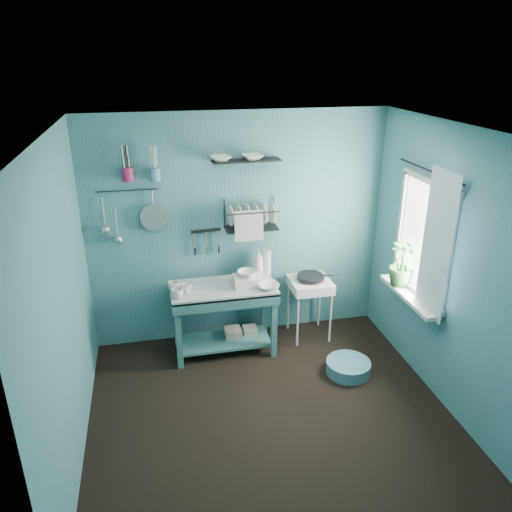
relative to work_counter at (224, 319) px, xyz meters
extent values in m
plane|color=black|center=(0.24, -1.13, -0.39)|extent=(3.20, 3.20, 0.00)
plane|color=silver|center=(0.24, -1.13, 2.11)|extent=(3.20, 3.20, 0.00)
plane|color=#396F74|center=(0.24, 0.37, 0.86)|extent=(3.20, 0.00, 3.20)
plane|color=#396F74|center=(0.24, -2.63, 0.86)|extent=(3.20, 0.00, 3.20)
plane|color=#396F74|center=(-1.36, -1.13, 0.86)|extent=(0.00, 3.00, 3.00)
plane|color=#396F74|center=(1.84, -1.13, 0.86)|extent=(0.00, 3.00, 3.00)
cube|color=#316765|center=(0.00, 0.00, 0.00)|extent=(1.11, 0.59, 0.77)
imported|color=silver|center=(-0.48, -0.16, 0.43)|extent=(0.12, 0.12, 0.10)
imported|color=silver|center=(-0.38, -0.06, 0.43)|extent=(0.14, 0.14, 0.09)
imported|color=silver|center=(-0.50, 0.00, 0.43)|extent=(0.17, 0.17, 0.10)
cube|color=silver|center=(0.25, -0.02, 0.44)|extent=(0.28, 0.22, 0.10)
imported|color=silver|center=(0.25, -0.02, 0.52)|extent=(0.20, 0.19, 0.06)
imported|color=silver|center=(0.42, 0.20, 0.54)|extent=(0.11, 0.12, 0.30)
cylinder|color=silver|center=(0.52, 0.22, 0.53)|extent=(0.09, 0.09, 0.28)
imported|color=silver|center=(0.45, -0.15, 0.41)|extent=(0.22, 0.22, 0.05)
cube|color=silver|center=(0.99, 0.10, -0.04)|extent=(0.47, 0.47, 0.70)
cylinder|color=black|center=(0.99, 0.10, 0.35)|extent=(0.30, 0.30, 0.03)
cube|color=black|center=(-0.11, 0.34, 0.89)|extent=(0.32, 0.04, 0.03)
cube|color=black|center=(0.35, 0.24, 1.07)|extent=(0.55, 0.25, 0.32)
cube|color=black|center=(0.31, 0.27, 1.63)|extent=(0.71, 0.20, 0.01)
imported|color=silver|center=(0.05, 0.27, 1.70)|extent=(0.23, 0.23, 0.05)
imported|color=silver|center=(0.38, 0.27, 1.69)|extent=(0.23, 0.23, 0.05)
cylinder|color=#951B4D|center=(-0.86, 0.29, 1.54)|extent=(0.11, 0.11, 0.13)
cylinder|color=teal|center=(-0.60, 0.29, 1.53)|extent=(0.11, 0.11, 0.13)
cylinder|color=#ACAFB5|center=(-0.64, 0.32, 1.08)|extent=(0.28, 0.03, 0.28)
cylinder|color=#ACAFB5|center=(-1.13, 0.33, 1.16)|extent=(0.01, 0.01, 0.30)
cylinder|color=#ACAFB5|center=(-1.02, 0.33, 1.04)|extent=(0.01, 0.01, 0.30)
cylinder|color=black|center=(-0.88, 0.34, 1.37)|extent=(0.60, 0.01, 0.01)
plane|color=white|center=(1.83, -0.68, 1.01)|extent=(0.00, 1.10, 1.10)
cube|color=silver|center=(1.74, -0.68, 0.42)|extent=(0.16, 0.95, 0.04)
plane|color=white|center=(1.76, -0.98, 1.06)|extent=(0.00, 1.35, 1.35)
cylinder|color=black|center=(1.78, -0.68, 1.66)|extent=(0.02, 1.05, 0.02)
imported|color=#2C5E25|center=(1.74, -0.46, 0.67)|extent=(0.27, 0.27, 0.46)
cube|color=gray|center=(0.10, 0.05, -0.28)|extent=(0.18, 0.18, 0.22)
cube|color=gray|center=(0.30, 0.08, -0.29)|extent=(0.15, 0.15, 0.20)
cylinder|color=teal|center=(1.16, -0.68, -0.32)|extent=(0.45, 0.45, 0.13)
camera|label=1|loc=(-0.66, -4.62, 2.66)|focal=35.00mm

